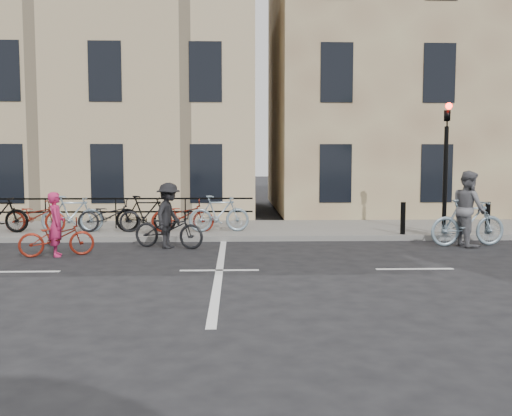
{
  "coord_description": "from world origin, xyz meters",
  "views": [
    {
      "loc": [
        0.34,
        -11.4,
        2.27
      ],
      "look_at": [
        0.81,
        1.95,
        1.1
      ],
      "focal_mm": 40.0,
      "sensor_mm": 36.0,
      "label": 1
    }
  ],
  "objects_px": {
    "traffic_light": "(446,152)",
    "cyclist_pink": "(57,234)",
    "cyclist_dark": "(169,222)",
    "cyclist_grey": "(468,216)"
  },
  "relations": [
    {
      "from": "traffic_light",
      "to": "cyclist_pink",
      "type": "xyz_separation_m",
      "value": [
        -10.02,
        -2.49,
        -1.94
      ]
    },
    {
      "from": "cyclist_pink",
      "to": "cyclist_dark",
      "type": "bearing_deg",
      "value": -82.09
    },
    {
      "from": "cyclist_grey",
      "to": "cyclist_dark",
      "type": "xyz_separation_m",
      "value": [
        -7.69,
        -0.05,
        -0.14
      ]
    },
    {
      "from": "traffic_light",
      "to": "cyclist_grey",
      "type": "relative_size",
      "value": 1.88
    },
    {
      "from": "cyclist_pink",
      "to": "cyclist_grey",
      "type": "relative_size",
      "value": 0.86
    },
    {
      "from": "cyclist_grey",
      "to": "cyclist_dark",
      "type": "distance_m",
      "value": 7.69
    },
    {
      "from": "cyclist_dark",
      "to": "traffic_light",
      "type": "bearing_deg",
      "value": -61.44
    },
    {
      "from": "traffic_light",
      "to": "cyclist_dark",
      "type": "height_order",
      "value": "traffic_light"
    },
    {
      "from": "cyclist_pink",
      "to": "cyclist_grey",
      "type": "bearing_deg",
      "value": -100.03
    },
    {
      "from": "traffic_light",
      "to": "cyclist_pink",
      "type": "bearing_deg",
      "value": -166.03
    }
  ]
}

